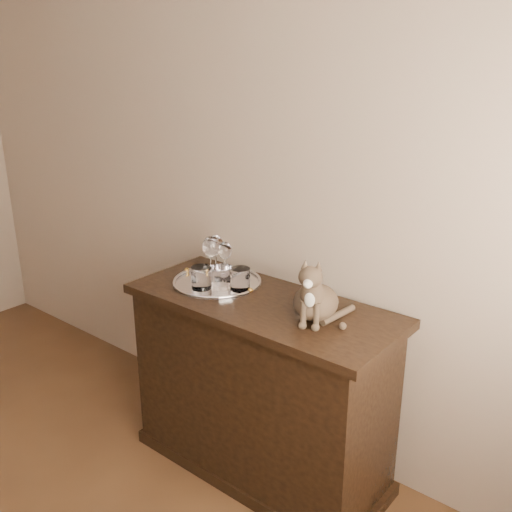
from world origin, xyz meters
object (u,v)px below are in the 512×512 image
at_px(wine_glass_a, 216,255).
at_px(wine_glass_d, 211,258).
at_px(wine_glass_b, 225,260).
at_px(cat, 316,286).
at_px(tumbler_b, 201,278).
at_px(tray, 217,283).
at_px(tumbler_a, 221,277).
at_px(sideboard, 261,388).
at_px(tumbler_c, 240,279).

relative_size(wine_glass_a, wine_glass_d, 0.92).
height_order(wine_glass_a, wine_glass_d, wine_glass_d).
bearing_deg(wine_glass_b, cat, -9.02).
xyz_separation_m(wine_glass_a, tumbler_b, (0.06, -0.16, -0.05)).
bearing_deg(wine_glass_a, cat, -8.05).
relative_size(wine_glass_b, cat, 0.63).
bearing_deg(tray, tumbler_a, -31.95).
xyz_separation_m(tumbler_a, cat, (0.48, 0.02, 0.08)).
bearing_deg(sideboard, cat, 0.89).
height_order(wine_glass_d, tumbler_c, wine_glass_d).
bearing_deg(tumbler_c, sideboard, -9.94).
distance_m(sideboard, tumbler_b, 0.56).
bearing_deg(sideboard, wine_glass_b, 162.09).
height_order(sideboard, wine_glass_d, wine_glass_d).
height_order(wine_glass_a, cat, cat).
relative_size(sideboard, tumbler_b, 12.02).
height_order(wine_glass_d, tumbler_a, wine_glass_d).
bearing_deg(sideboard, tumbler_b, -165.24).
xyz_separation_m(sideboard, tumbler_b, (-0.28, -0.07, 0.48)).
relative_size(tray, cat, 1.48).
xyz_separation_m(tumbler_c, cat, (0.40, -0.02, 0.08)).
bearing_deg(tumbler_a, tray, 148.05).
height_order(tumbler_a, tumbler_b, same).
bearing_deg(wine_glass_a, tumbler_c, -18.07).
relative_size(tray, wine_glass_d, 1.94).
bearing_deg(tumbler_c, tumbler_a, -154.35).
distance_m(tumbler_c, cat, 0.41).
bearing_deg(tumbler_c, tray, 179.81).
height_order(sideboard, tray, tray).
relative_size(tumbler_a, tumbler_c, 1.01).
bearing_deg(wine_glass_b, tumbler_c, -24.52).
height_order(tray, tumbler_b, tumbler_b).
relative_size(wine_glass_b, tumbler_b, 1.71).
bearing_deg(tray, wine_glass_d, 168.04).
bearing_deg(wine_glass_d, wine_glass_a, 112.00).
bearing_deg(sideboard, tray, 174.95).
xyz_separation_m(wine_glass_d, cat, (0.59, -0.03, 0.02)).
xyz_separation_m(wine_glass_a, wine_glass_d, (0.02, -0.06, 0.01)).
height_order(wine_glass_b, cat, cat).
bearing_deg(cat, sideboard, 161.18).
bearing_deg(tumbler_b, tumbler_c, 34.21).
xyz_separation_m(tray, wine_glass_d, (-0.04, 0.01, 0.11)).
height_order(tumbler_a, tumbler_c, same).
bearing_deg(cat, tumbler_b, 168.34).
bearing_deg(wine_glass_d, tray, -11.96).
relative_size(tray, tumbler_c, 4.07).
bearing_deg(wine_glass_b, sideboard, -17.91).
distance_m(wine_glass_b, cat, 0.56).
bearing_deg(tumbler_c, wine_glass_b, 155.48).
bearing_deg(cat, wine_glass_a, 152.24).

